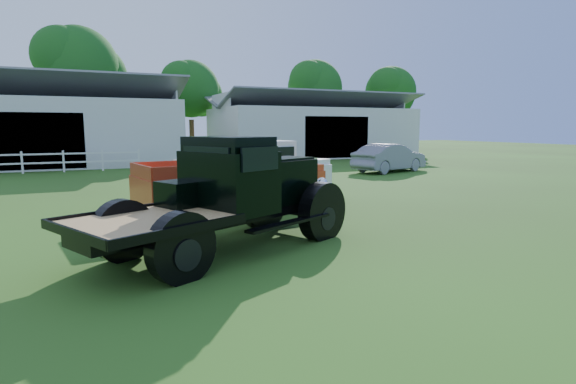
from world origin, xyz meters
name	(u,v)px	position (x,y,z in m)	size (l,w,h in m)	color
ground	(304,252)	(0.00, 0.00, 0.00)	(120.00, 120.00, 0.00)	#2D4517
shed_left	(31,122)	(-7.00, 26.00, 2.80)	(18.80, 10.20, 5.60)	#BDBDBD
shed_right	(311,126)	(14.00, 27.00, 2.60)	(16.80, 9.20, 5.20)	#BDBDBD
fence_rail	(0,163)	(-8.00, 20.00, 0.60)	(14.20, 0.16, 1.20)	white
tree_b	(80,87)	(-4.00, 34.00, 5.75)	(6.90, 6.90, 11.50)	#1E501B
tree_c	(191,104)	(5.00, 33.00, 4.50)	(5.40, 5.40, 9.00)	#1E501B
tree_d	(315,102)	(18.00, 34.00, 5.00)	(6.00, 6.00, 10.00)	#1E501B
tree_e	(390,106)	(26.00, 32.00, 4.75)	(5.70, 5.70, 9.50)	#1E501B
vintage_flatbed	(225,194)	(-1.36, 0.83, 1.15)	(5.78, 2.29, 2.29)	black
red_pickup	(232,177)	(0.03, 4.85, 1.02)	(5.59, 2.15, 2.04)	#C13B1F
white_pickup	(259,173)	(1.27, 5.93, 1.00)	(5.45, 2.11, 2.00)	white
misc_car_blue	(274,163)	(4.41, 12.15, 0.75)	(1.78, 4.43, 1.51)	navy
misc_car_grey	(389,158)	(11.57, 12.66, 0.78)	(1.65, 4.73, 1.56)	slate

